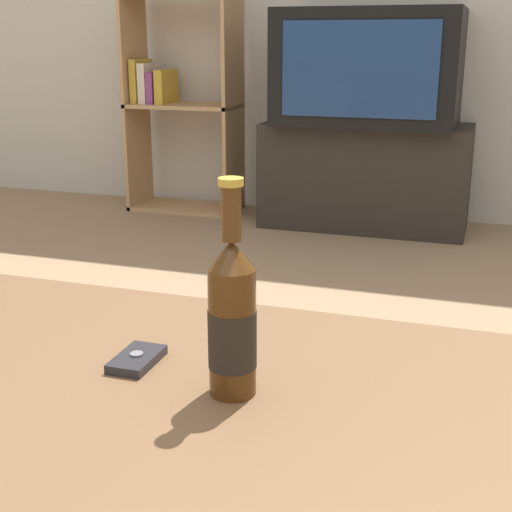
# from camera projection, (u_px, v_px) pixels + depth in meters

# --- Properties ---
(coffee_table) EXTENTS (1.37, 0.74, 0.46)m
(coffee_table) POSITION_uv_depth(u_px,v_px,m) (180.00, 437.00, 0.97)
(coffee_table) COLOR brown
(coffee_table) RESTS_ON ground_plane
(tv_stand) EXTENTS (1.01, 0.42, 0.52)m
(tv_stand) POSITION_uv_depth(u_px,v_px,m) (365.00, 176.00, 3.56)
(tv_stand) COLOR #28231E
(tv_stand) RESTS_ON ground_plane
(television) EXTENTS (0.85, 0.59, 0.54)m
(television) POSITION_uv_depth(u_px,v_px,m) (370.00, 67.00, 3.40)
(television) COLOR black
(television) RESTS_ON tv_stand
(bookshelf) EXTENTS (0.59, 0.30, 1.14)m
(bookshelf) POSITION_uv_depth(u_px,v_px,m) (177.00, 101.00, 3.84)
(bookshelf) COLOR tan
(bookshelf) RESTS_ON ground_plane
(beer_bottle) EXTENTS (0.07, 0.07, 0.29)m
(beer_bottle) POSITION_uv_depth(u_px,v_px,m) (232.00, 319.00, 0.93)
(beer_bottle) COLOR #47280F
(beer_bottle) RESTS_ON coffee_table
(cell_phone) EXTENTS (0.06, 0.09, 0.02)m
(cell_phone) POSITION_uv_depth(u_px,v_px,m) (137.00, 359.00, 1.05)
(cell_phone) COLOR #232328
(cell_phone) RESTS_ON coffee_table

